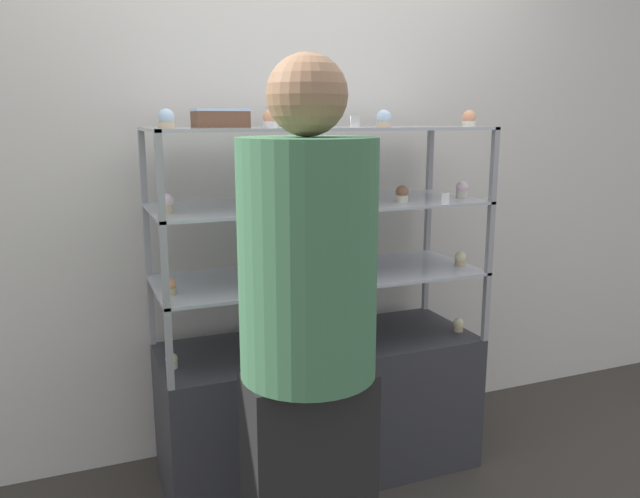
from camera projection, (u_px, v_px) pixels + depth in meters
ground_plane at (320, 468)px, 2.79m from camera, size 20.00×20.00×0.00m
back_wall at (288, 170)px, 2.89m from camera, size 8.00×0.05×2.60m
display_base at (320, 407)px, 2.73m from camera, size 1.36×0.51×0.60m
display_riser_lower at (320, 278)px, 2.61m from camera, size 1.36×0.51×0.30m
display_riser_middle at (320, 206)px, 2.54m from camera, size 1.36×0.51×0.30m
display_riser_upper at (320, 131)px, 2.48m from camera, size 1.36×0.51×0.30m
layer_cake_centerpiece at (300, 259)px, 2.56m from camera, size 0.17×0.17×0.14m
sheet_cake_frosted at (220, 118)px, 2.38m from camera, size 0.21×0.15×0.07m
cupcake_0 at (172, 361)px, 2.38m from camera, size 0.05×0.05×0.06m
cupcake_1 at (326, 338)px, 2.63m from camera, size 0.05×0.05×0.06m
cupcake_2 at (458, 325)px, 2.80m from camera, size 0.05×0.05×0.06m
price_tag_0 at (358, 354)px, 2.47m from camera, size 0.04×0.00×0.04m
cupcake_3 at (169, 286)px, 2.29m from camera, size 0.05×0.05×0.06m
cupcake_4 at (460, 259)px, 2.74m from camera, size 0.05×0.05×0.06m
price_tag_1 at (289, 288)px, 2.30m from camera, size 0.04×0.00×0.04m
cupcake_5 at (167, 203)px, 2.26m from camera, size 0.05×0.05×0.07m
cupcake_6 at (256, 201)px, 2.33m from camera, size 0.05×0.05×0.07m
cupcake_7 at (330, 197)px, 2.43m from camera, size 0.05×0.05×0.07m
cupcake_8 at (402, 194)px, 2.53m from camera, size 0.05×0.05×0.07m
cupcake_9 at (462, 189)px, 2.70m from camera, size 0.05×0.05×0.07m
price_tag_2 at (445, 198)px, 2.48m from camera, size 0.04×0.00×0.04m
cupcake_10 at (166, 119)px, 2.16m from camera, size 0.06×0.06×0.07m
cupcake_11 at (270, 119)px, 2.35m from camera, size 0.06×0.06×0.07m
cupcake_12 at (384, 119)px, 2.43m from camera, size 0.06×0.06×0.07m
cupcake_13 at (469, 119)px, 2.59m from camera, size 0.06×0.06×0.07m
price_tag_3 at (355, 122)px, 2.28m from camera, size 0.04×0.00×0.04m
customer_figure at (308, 335)px, 1.82m from camera, size 0.40×0.40×1.71m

